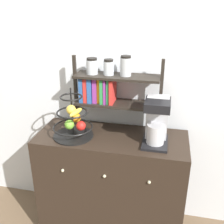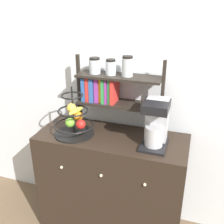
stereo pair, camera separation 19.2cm
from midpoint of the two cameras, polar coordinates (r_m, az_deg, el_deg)
wall_back at (r=2.11m, az=4.96°, el=8.01°), size 7.00×0.05×2.60m
sideboard at (r=2.25m, az=2.44°, el=-15.37°), size 1.15×0.48×0.89m
coffee_maker at (r=1.87m, az=12.46°, el=-2.31°), size 0.18×0.25×0.34m
fruit_stand at (r=1.99m, az=-5.51°, el=-1.78°), size 0.31×0.31×0.39m
shelf_hutch at (r=2.01m, az=2.08°, el=5.68°), size 0.69×0.20×0.59m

